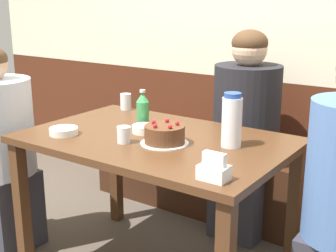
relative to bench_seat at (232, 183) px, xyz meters
name	(u,v)px	position (x,y,z in m)	size (l,w,h in m)	color
back_wall	(254,21)	(0.00, 0.22, 1.02)	(4.80, 0.04, 2.50)	#4C2314
bench_seat	(232,183)	(0.00, 0.00, 0.00)	(1.99, 0.38, 0.46)	#381E11
dining_table	(156,157)	(0.00, -0.83, 0.42)	(1.26, 0.82, 0.75)	#4C2D19
birthday_cake	(165,135)	(0.10, -0.89, 0.56)	(0.22, 0.22, 0.11)	white
water_pitcher	(232,121)	(0.36, -0.75, 0.64)	(0.09, 0.09, 0.25)	white
soju_bottle	(143,109)	(-0.18, -0.70, 0.61)	(0.07, 0.07, 0.19)	#388E4C
napkin_holder	(214,170)	(0.50, -1.14, 0.56)	(0.11, 0.08, 0.11)	white
bowl_soup_white	(144,129)	(-0.09, -0.80, 0.54)	(0.12, 0.12, 0.04)	white
bowl_rice_small	(64,131)	(-0.39, -1.05, 0.54)	(0.14, 0.14, 0.03)	white
glass_water_tall	(124,135)	(-0.07, -0.99, 0.56)	(0.06, 0.06, 0.08)	silver
glass_tumbler_short	(126,102)	(-0.48, -0.47, 0.57)	(0.07, 0.07, 0.10)	silver
person_teal_shirt	(246,136)	(0.16, -0.16, 0.39)	(0.38, 0.38, 1.23)	#33333D
person_grey_tee	(0,151)	(-0.89, -1.08, 0.34)	(0.39, 0.39, 1.15)	#33333D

